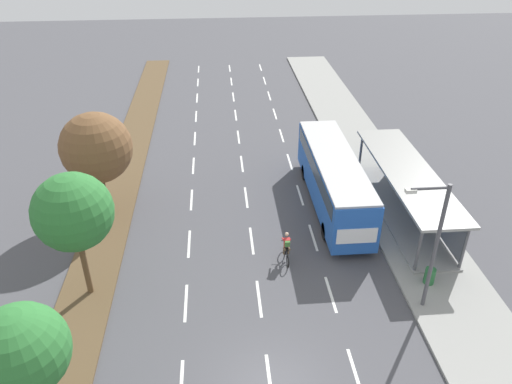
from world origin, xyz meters
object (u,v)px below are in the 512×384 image
at_px(bus_shelter, 410,188).
at_px(median_tree_second, 73,212).
at_px(median_tree_third, 96,148).
at_px(streetlight, 433,240).
at_px(trash_bin, 430,276).
at_px(bus, 334,176).
at_px(median_tree_nearest, 21,352).
at_px(cyclist, 287,248).

height_order(bus_shelter, median_tree_second, median_tree_second).
bearing_deg(median_tree_third, streetlight, -30.45).
xyz_separation_m(bus_shelter, trash_bin, (-1.08, -6.34, -1.29)).
distance_m(bus, median_tree_nearest, 19.61).
height_order(median_tree_nearest, median_tree_third, median_tree_third).
bearing_deg(median_tree_nearest, cyclist, 41.67).
distance_m(median_tree_third, streetlight, 18.50).
distance_m(cyclist, median_tree_nearest, 13.71).
height_order(cyclist, trash_bin, cyclist).
bearing_deg(median_tree_second, trash_bin, -2.74).
distance_m(bus, streetlight, 9.63).
relative_size(bus, cyclist, 6.20).
relative_size(bus_shelter, trash_bin, 13.84).
bearing_deg(median_tree_nearest, bus, 46.17).
distance_m(median_tree_third, trash_bin, 19.12).
xyz_separation_m(median_tree_second, streetlight, (15.54, -2.25, -0.81)).
xyz_separation_m(median_tree_second, trash_bin, (16.57, -0.79, -4.13)).
bearing_deg(trash_bin, bus, 112.45).
bearing_deg(bus_shelter, streetlight, -105.15).
bearing_deg(cyclist, median_tree_nearest, -138.33).
xyz_separation_m(cyclist, median_tree_second, (-9.81, -1.74, 3.91)).
bearing_deg(bus, median_tree_nearest, -133.83).
distance_m(bus_shelter, streetlight, 8.33).
xyz_separation_m(bus_shelter, cyclist, (-7.84, -3.81, -1.08)).
height_order(bus, median_tree_nearest, median_tree_nearest).
bearing_deg(bus, median_tree_second, -152.52).
bearing_deg(cyclist, trash_bin, -20.53).
bearing_deg(streetlight, median_tree_second, 171.76).
distance_m(median_tree_second, median_tree_third, 7.14).
bearing_deg(streetlight, median_tree_nearest, -162.73).
height_order(bus, cyclist, bus).
xyz_separation_m(bus, median_tree_nearest, (-13.51, -14.08, 1.94)).
xyz_separation_m(bus_shelter, bus, (-4.28, 1.40, 0.20)).
bearing_deg(trash_bin, cyclist, 159.47).
relative_size(bus_shelter, median_tree_nearest, 2.14).
relative_size(median_tree_nearest, median_tree_second, 0.86).
distance_m(median_tree_second, streetlight, 15.72).
relative_size(cyclist, streetlight, 0.28).
height_order(bus, trash_bin, bus).
height_order(median_tree_third, trash_bin, median_tree_third).
xyz_separation_m(bus, streetlight, (2.17, -9.20, 1.82)).
distance_m(bus_shelter, trash_bin, 6.56).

